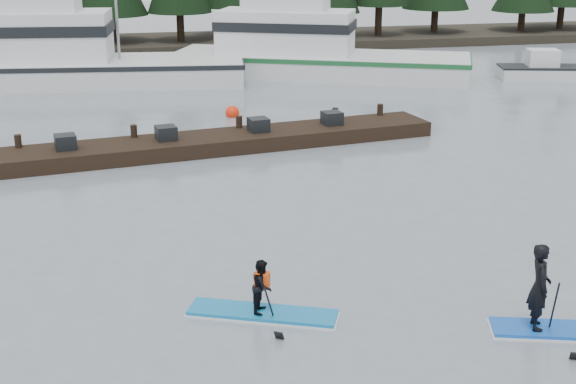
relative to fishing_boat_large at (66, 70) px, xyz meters
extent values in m
plane|color=slate|center=(6.46, -29.59, -0.74)|extent=(160.00, 160.00, 0.00)
cube|color=#2D281E|center=(6.46, 12.41, -0.44)|extent=(70.00, 8.00, 0.60)
cube|color=silver|center=(0.53, -0.07, -0.62)|extent=(17.73, 7.03, 2.30)
cube|color=white|center=(-1.52, 0.20, 1.77)|extent=(8.15, 4.45, 2.49)
cube|color=silver|center=(13.52, -0.76, -0.62)|extent=(16.51, 10.80, 2.29)
cube|color=white|center=(11.77, 0.04, 1.67)|extent=(7.94, 5.99, 2.29)
cube|color=silver|center=(25.78, -4.64, -0.37)|extent=(6.53, 3.45, 0.73)
cube|color=black|center=(5.91, -14.83, -0.46)|extent=(16.67, 4.60, 0.55)
sphere|color=#F82C0C|center=(7.22, -9.52, -0.74)|extent=(0.60, 0.60, 0.60)
sphere|color=#F82C0C|center=(18.34, -3.26, -0.74)|extent=(0.53, 0.53, 0.53)
cube|color=#1375B4|center=(4.82, -28.33, -0.68)|extent=(3.16, 1.97, 0.12)
imported|color=black|center=(4.82, -28.33, -0.05)|extent=(0.62, 0.69, 1.15)
cube|color=#FF5115|center=(4.82, -28.33, 0.09)|extent=(0.36, 0.30, 0.32)
cylinder|color=black|center=(4.96, -28.64, -0.52)|extent=(0.49, 0.75, 1.45)
cube|color=blue|center=(10.79, -30.51, -0.68)|extent=(3.39, 1.76, 0.12)
imported|color=black|center=(10.03, -30.26, 0.27)|extent=(0.61, 0.75, 1.78)
cylinder|color=black|center=(10.20, -30.55, -0.17)|extent=(0.46, 0.90, 1.68)
camera|label=1|loc=(1.95, -43.22, 6.96)|focal=50.00mm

